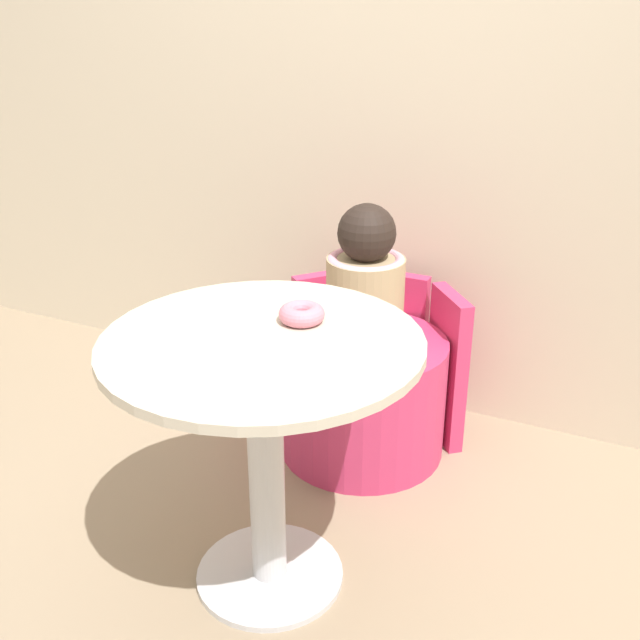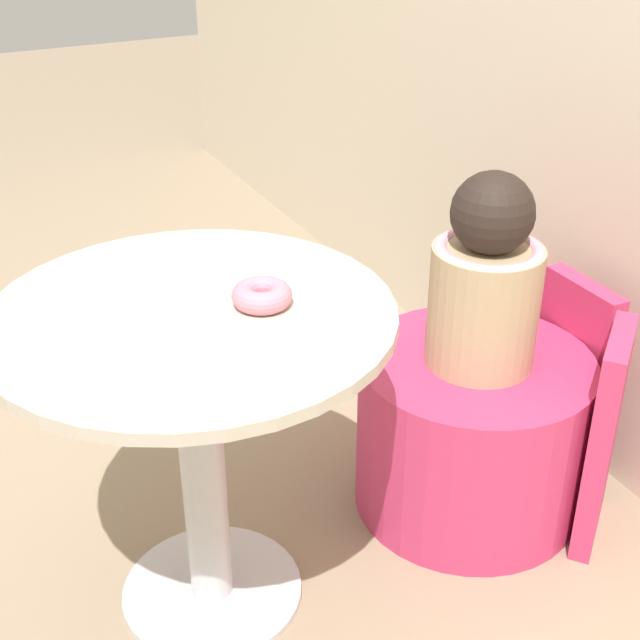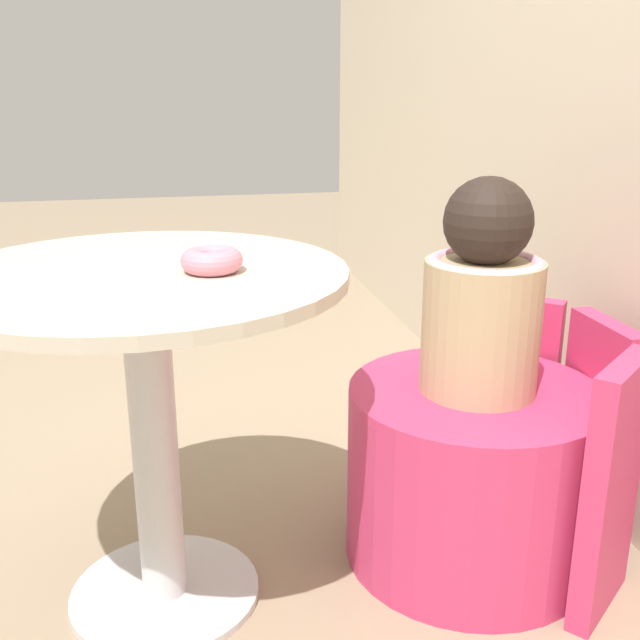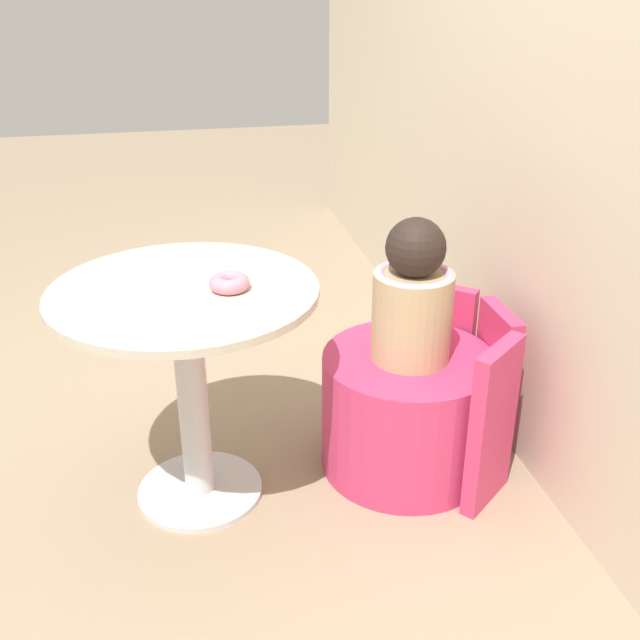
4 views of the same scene
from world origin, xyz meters
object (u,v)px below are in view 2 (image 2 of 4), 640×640
object	(u,v)px
round_table	(197,393)
tub_chair	(471,432)
child_figure	(486,281)
donut	(262,295)

from	to	relation	value
round_table	tub_chair	distance (m)	0.78
round_table	child_figure	bearing A→B (deg)	91.33
tub_chair	donut	size ratio (longest dim) A/B	4.90
round_table	tub_chair	xyz separation A→B (m)	(-0.02, 0.70, -0.33)
round_table	tub_chair	size ratio (longest dim) A/B	1.38
tub_chair	donut	bearing A→B (deg)	-84.20
tub_chair	child_figure	distance (m)	0.42
child_figure	donut	distance (m)	0.59
round_table	child_figure	xyz separation A→B (m)	(-0.02, 0.70, 0.08)
tub_chair	round_table	bearing A→B (deg)	-88.67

